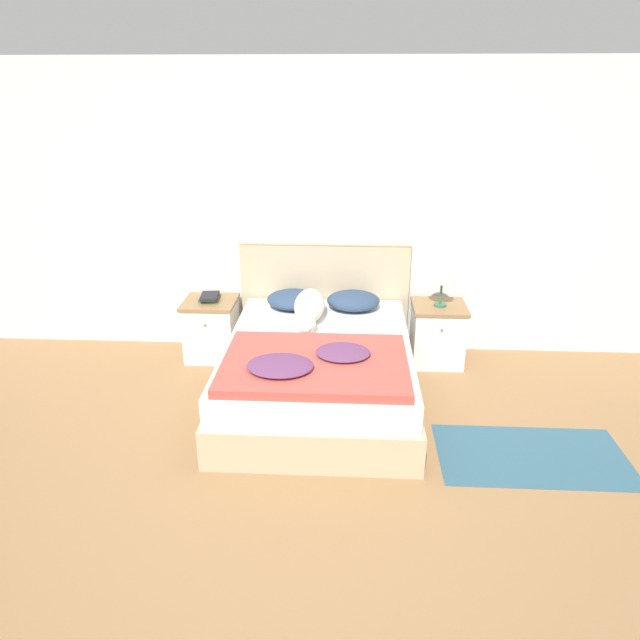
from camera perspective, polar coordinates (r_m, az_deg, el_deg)
ground_plane at (r=3.71m, az=-2.78°, el=-16.41°), size 16.00×16.00×0.00m
wall_back at (r=5.12m, az=-0.64°, el=10.63°), size 9.00×0.06×2.55m
bed at (r=4.47m, az=-0.13°, el=-5.21°), size 1.45×1.91×0.51m
headboard at (r=5.25m, az=0.47°, el=2.63°), size 1.53×0.06×1.05m
nightstand_left at (r=5.27m, az=-10.78°, el=-0.85°), size 0.47×0.45×0.55m
nightstand_right at (r=5.18m, az=11.65°, el=-1.34°), size 0.47×0.45×0.55m
pillow_left at (r=5.00m, az=-2.69°, el=2.07°), size 0.46×0.40×0.15m
pillow_right at (r=4.97m, az=3.35°, el=1.95°), size 0.46×0.40×0.15m
quilt at (r=3.93m, az=-0.66°, el=-4.36°), size 1.28×0.93×0.12m
dog at (r=4.74m, az=-1.05°, el=1.29°), size 0.25×0.80×0.23m
book_stack at (r=5.18m, az=-10.98°, el=2.27°), size 0.17×0.23×0.05m
table_lamp at (r=4.98m, az=12.16°, el=4.39°), size 0.23×0.23×0.35m
rug at (r=4.22m, az=20.41°, el=-12.59°), size 1.27×0.70×0.00m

